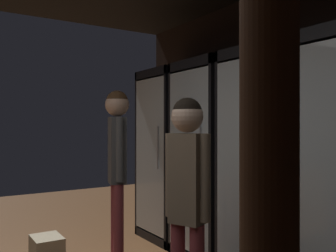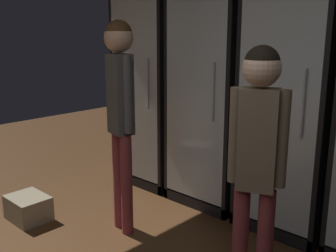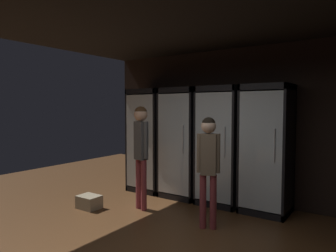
% 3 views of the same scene
% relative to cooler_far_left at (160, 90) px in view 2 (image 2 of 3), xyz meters
% --- Properties ---
extents(cooler_far_left, '(0.75, 0.70, 2.09)m').
position_rel_cooler_far_left_xyz_m(cooler_far_left, '(0.00, 0.00, 0.00)').
color(cooler_far_left, black).
rests_on(cooler_far_left, ground).
extents(cooler_left, '(0.75, 0.70, 2.09)m').
position_rel_cooler_far_left_xyz_m(cooler_left, '(0.80, -0.00, 0.01)').
color(cooler_left, black).
rests_on(cooler_left, ground).
extents(cooler_center, '(0.75, 0.70, 2.09)m').
position_rel_cooler_far_left_xyz_m(cooler_center, '(1.61, 0.00, -0.00)').
color(cooler_center, black).
rests_on(cooler_center, ground).
extents(shopper_near, '(0.31, 0.22, 1.58)m').
position_rel_cooler_far_left_xyz_m(shopper_near, '(1.94, -1.21, -0.02)').
color(shopper_near, brown).
rests_on(shopper_near, ground).
extents(shopper_far, '(0.32, 0.23, 1.74)m').
position_rel_cooler_far_left_xyz_m(shopper_far, '(0.63, -1.10, 0.11)').
color(shopper_far, brown).
rests_on(shopper_far, ground).
extents(wine_crate_floor, '(0.38, 0.30, 0.22)m').
position_rel_cooler_far_left_xyz_m(wine_crate_floor, '(-0.13, -1.57, -0.91)').
color(wine_crate_floor, gray).
rests_on(wine_crate_floor, ground).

